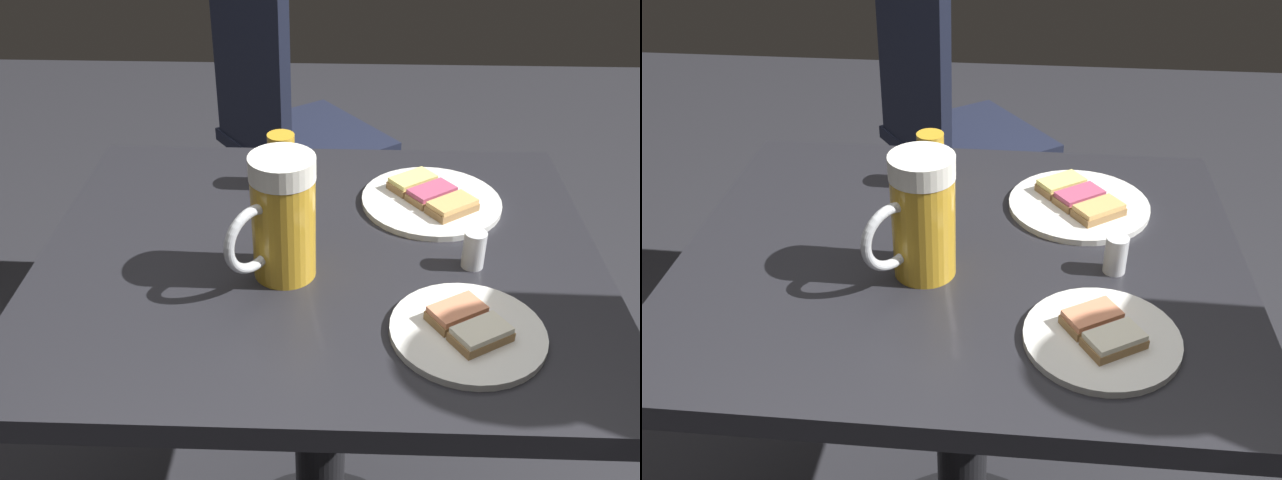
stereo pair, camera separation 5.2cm
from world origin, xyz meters
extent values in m
cylinder|color=black|center=(0.00, 0.00, 0.38)|extent=(0.09, 0.09, 0.74)
cube|color=#232328|center=(0.00, 0.00, 0.75)|extent=(0.68, 0.82, 0.04)
cylinder|color=white|center=(-0.14, 0.18, 0.78)|extent=(0.23, 0.23, 0.01)
cube|color=#9E7547|center=(-0.18, 0.15, 0.79)|extent=(0.08, 0.09, 0.01)
cube|color=#EFE07A|center=(-0.18, 0.15, 0.80)|extent=(0.08, 0.08, 0.01)
cube|color=#9E7547|center=(-0.14, 0.18, 0.79)|extent=(0.08, 0.09, 0.01)
cube|color=#BC4C70|center=(-0.14, 0.18, 0.80)|extent=(0.08, 0.08, 0.01)
cube|color=#9E7547|center=(-0.10, 0.20, 0.79)|extent=(0.08, 0.09, 0.01)
cube|color=#E5B266|center=(-0.10, 0.20, 0.80)|extent=(0.08, 0.08, 0.01)
cylinder|color=white|center=(0.18, 0.19, 0.78)|extent=(0.20, 0.20, 0.01)
cube|color=#9E7547|center=(0.20, 0.20, 0.79)|extent=(0.07, 0.08, 0.01)
cube|color=white|center=(0.20, 0.20, 0.80)|extent=(0.07, 0.08, 0.01)
cube|color=#9E7547|center=(0.16, 0.18, 0.79)|extent=(0.07, 0.08, 0.01)
cube|color=#EA8E66|center=(0.16, 0.18, 0.80)|extent=(0.07, 0.08, 0.01)
cylinder|color=gold|center=(0.05, -0.05, 0.85)|extent=(0.09, 0.09, 0.15)
cylinder|color=white|center=(0.05, -0.05, 0.94)|extent=(0.09, 0.09, 0.03)
torus|color=silver|center=(0.10, -0.08, 0.85)|extent=(0.08, 0.07, 0.10)
cylinder|color=gold|center=(-0.20, -0.07, 0.82)|extent=(0.05, 0.05, 0.09)
cylinder|color=silver|center=(0.03, 0.22, 0.80)|extent=(0.03, 0.03, 0.06)
cylinder|color=#1E2338|center=(-0.95, 0.15, 0.23)|extent=(0.03, 0.03, 0.46)
cylinder|color=#1E2338|center=(-1.21, -0.04, 0.23)|extent=(0.03, 0.03, 0.46)
cylinder|color=#1E2338|center=(-0.76, -0.11, 0.23)|extent=(0.03, 0.03, 0.46)
cylinder|color=#1E2338|center=(-1.02, -0.30, 0.23)|extent=(0.03, 0.03, 0.46)
cube|color=#1E2338|center=(-0.98, -0.07, 0.48)|extent=(0.53, 0.53, 0.04)
cube|color=#1E2338|center=(-0.88, -0.21, 0.72)|extent=(0.29, 0.23, 0.45)
camera|label=1|loc=(0.88, 0.03, 1.36)|focal=40.47mm
camera|label=2|loc=(0.87, 0.08, 1.36)|focal=40.47mm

